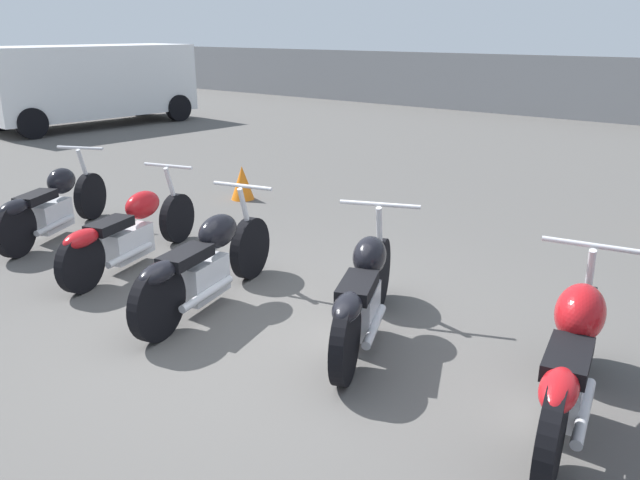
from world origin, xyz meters
The scene contains 8 objects.
ground_plane centered at (0.00, 0.00, 0.00)m, with size 60.00×60.00×0.00m, color #514F4C.
motorcycle_slot_0 centered at (-3.74, 0.35, 0.40)m, with size 1.07×1.92×0.97m.
motorcycle_slot_1 centered at (-2.22, 0.33, 0.39)m, with size 0.86×2.10×0.94m.
motorcycle_slot_2 centered at (-0.83, 0.12, 0.41)m, with size 0.77×2.03×0.98m.
motorcycle_slot_3 centered at (0.63, 0.46, 0.41)m, with size 0.98×1.86×0.98m.
motorcycle_slot_4 centered at (2.27, 0.31, 0.45)m, with size 0.69×2.03×1.02m.
parked_van centered at (-11.46, 5.88, 1.11)m, with size 2.42×5.30×1.98m.
traffic_cone_near centered at (-3.23, 2.99, 0.25)m, with size 0.34×0.34×0.49m.
Camera 1 is at (3.13, -3.30, 2.38)m, focal length 35.00 mm.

